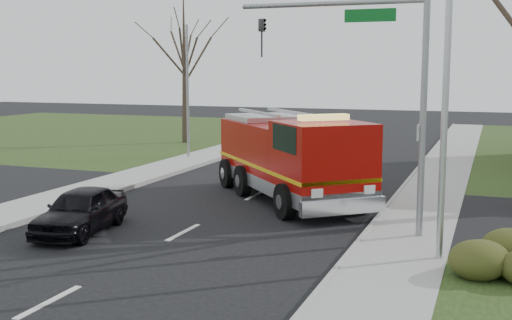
% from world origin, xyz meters
% --- Properties ---
extents(ground, '(120.00, 120.00, 0.00)m').
position_xyz_m(ground, '(0.00, 0.00, 0.00)').
color(ground, black).
rests_on(ground, ground).
extents(sidewalk_right, '(2.40, 80.00, 0.15)m').
position_xyz_m(sidewalk_right, '(6.20, 0.00, 0.07)').
color(sidewalk_right, gray).
rests_on(sidewalk_right, ground).
extents(sidewalk_left, '(2.40, 80.00, 0.15)m').
position_xyz_m(sidewalk_left, '(-6.20, 0.00, 0.07)').
color(sidewalk_left, gray).
rests_on(sidewalk_left, ground).
extents(bare_tree_left, '(4.50, 4.50, 9.00)m').
position_xyz_m(bare_tree_left, '(-10.00, 20.00, 5.56)').
color(bare_tree_left, '#382921').
rests_on(bare_tree_left, ground).
extents(traffic_signal_mast, '(5.29, 0.18, 6.80)m').
position_xyz_m(traffic_signal_mast, '(5.21, 1.50, 4.71)').
color(traffic_signal_mast, gray).
rests_on(traffic_signal_mast, ground).
extents(streetlight_pole, '(1.48, 0.16, 8.40)m').
position_xyz_m(streetlight_pole, '(7.14, -0.50, 4.55)').
color(streetlight_pole, '#B7BABF').
rests_on(streetlight_pole, ground).
extents(utility_pole_far, '(0.14, 0.14, 7.00)m').
position_xyz_m(utility_pole_far, '(-6.80, 14.00, 3.50)').
color(utility_pole_far, gray).
rests_on(utility_pole_far, ground).
extents(fire_engine, '(7.40, 7.97, 3.28)m').
position_xyz_m(fire_engine, '(1.53, 5.54, 1.49)').
color(fire_engine, '#950A06').
rests_on(fire_engine, ground).
extents(parked_car_maroon, '(2.10, 4.05, 1.32)m').
position_xyz_m(parked_car_maroon, '(-2.80, -1.00, 0.66)').
color(parked_car_maroon, black).
rests_on(parked_car_maroon, ground).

